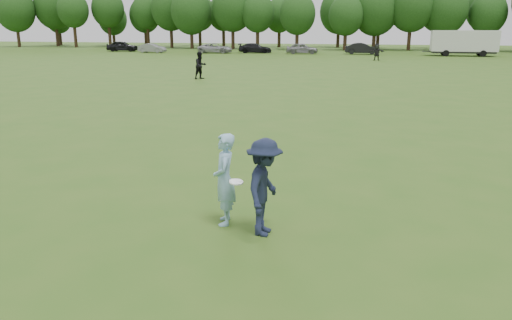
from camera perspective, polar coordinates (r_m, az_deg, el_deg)
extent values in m
plane|color=#325919|center=(10.57, -5.19, -5.90)|extent=(200.00, 200.00, 0.00)
imported|color=#8CBBD9|center=(9.66, -3.62, -2.23)|extent=(0.59, 0.75, 1.81)
imported|color=#181F36|center=(9.14, 0.97, -3.14)|extent=(0.73, 1.21, 1.83)
imported|color=black|center=(37.13, -6.36, 10.69)|extent=(1.16, 1.20, 1.96)
imported|color=#252525|center=(58.59, 13.64, 11.91)|extent=(1.78, 0.75, 1.86)
imported|color=black|center=(79.94, -15.03, 12.46)|extent=(4.81, 2.47, 1.57)
imported|color=gray|center=(74.97, -11.79, 12.41)|extent=(4.03, 1.61, 1.30)
imported|color=#A8A7AC|center=(72.65, -4.67, 12.61)|extent=(5.01, 2.52, 1.36)
imported|color=black|center=(72.72, -0.11, 12.66)|extent=(4.88, 2.39, 1.37)
imported|color=gray|center=(70.69, 5.29, 12.58)|extent=(4.51, 2.20, 1.48)
imported|color=black|center=(70.90, 12.04, 12.34)|extent=(4.67, 1.78, 1.52)
cylinder|color=white|center=(9.29, -2.28, -2.52)|extent=(0.31, 0.31, 0.07)
cube|color=silver|center=(70.45, 22.68, 12.45)|extent=(8.00, 2.50, 2.60)
cube|color=black|center=(70.50, 22.57, 11.32)|extent=(7.60, 2.30, 0.25)
cylinder|color=black|center=(68.96, 20.88, 11.33)|extent=(0.80, 0.25, 0.80)
cylinder|color=black|center=(71.44, 20.63, 11.45)|extent=(0.80, 0.25, 0.80)
cylinder|color=black|center=(69.66, 24.53, 11.00)|extent=(0.80, 0.25, 0.80)
cylinder|color=black|center=(72.11, 24.16, 11.13)|extent=(0.80, 0.25, 0.80)
cube|color=#333333|center=(69.95, 18.95, 11.67)|extent=(1.20, 0.15, 0.12)
cylinder|color=#332114|center=(103.59, -25.51, 12.60)|extent=(0.56, 0.56, 3.63)
ellipsoid|color=#1A3913|center=(103.61, -25.82, 15.20)|extent=(6.88, 6.88, 7.91)
cylinder|color=#332114|center=(103.89, -21.79, 13.12)|extent=(0.56, 0.56, 4.13)
ellipsoid|color=#1A3913|center=(103.94, -22.07, 15.94)|extent=(7.25, 7.25, 8.34)
cylinder|color=#332114|center=(97.49, -19.96, 13.24)|extent=(0.56, 0.56, 4.18)
ellipsoid|color=#1A3913|center=(97.51, -20.19, 15.81)|extent=(5.42, 5.42, 6.23)
cylinder|color=#332114|center=(97.96, -16.38, 13.55)|extent=(0.56, 0.56, 4.26)
ellipsoid|color=#1A3913|center=(97.99, -16.58, 16.23)|extent=(5.79, 5.79, 6.66)
cylinder|color=#332114|center=(96.22, -12.22, 13.69)|extent=(0.56, 0.56, 3.91)
ellipsoid|color=#1A3913|center=(96.23, -12.37, 16.23)|extent=(5.47, 5.47, 6.29)
cylinder|color=#332114|center=(92.47, -9.63, 13.75)|extent=(0.56, 0.56, 3.83)
ellipsoid|color=#1A3913|center=(92.50, -9.77, 16.71)|extent=(6.75, 6.75, 7.76)
cylinder|color=#332114|center=(87.92, -7.35, 13.58)|extent=(0.56, 0.56, 3.25)
ellipsoid|color=#1A3913|center=(87.93, -7.45, 16.52)|extent=(6.76, 6.76, 7.78)
cylinder|color=#332114|center=(86.09, -2.65, 13.81)|extent=(0.56, 0.56, 3.71)
ellipsoid|color=#1A3913|center=(86.11, -2.69, 16.93)|extent=(6.68, 6.68, 7.68)
cylinder|color=#332114|center=(84.64, 0.18, 13.72)|extent=(0.56, 0.56, 3.46)
ellipsoid|color=#1A3913|center=(84.64, 0.18, 16.47)|extent=(5.49, 5.49, 6.31)
cylinder|color=#332114|center=(83.27, 4.70, 13.54)|extent=(0.56, 0.56, 3.14)
ellipsoid|color=#1A3913|center=(83.26, 4.76, 16.31)|extent=(5.78, 5.78, 6.64)
cylinder|color=#332114|center=(82.21, 10.14, 13.29)|extent=(0.56, 0.56, 3.01)
ellipsoid|color=#1A3913|center=(82.19, 10.26, 15.96)|extent=(5.46, 5.46, 6.28)
cylinder|color=#332114|center=(84.45, 13.32, 13.24)|extent=(0.56, 0.56, 3.23)
ellipsoid|color=#1A3913|center=(84.46, 13.52, 16.43)|extent=(7.29, 7.29, 8.38)
cylinder|color=#332114|center=(84.50, 17.10, 13.18)|extent=(0.56, 0.56, 3.77)
ellipsoid|color=#1A3913|center=(84.53, 17.36, 16.45)|extent=(6.95, 6.95, 8.00)
cylinder|color=#332114|center=(85.55, 20.58, 12.76)|extent=(0.56, 0.56, 3.33)
ellipsoid|color=#1A3913|center=(85.55, 20.86, 15.77)|extent=(6.71, 6.71, 7.71)
cylinder|color=#332114|center=(86.75, 24.70, 12.34)|extent=(0.56, 0.56, 3.22)
ellipsoid|color=#1A3913|center=(86.74, 25.00, 14.94)|extent=(5.54, 5.54, 6.37)
cylinder|color=#332114|center=(109.62, -21.46, 12.90)|extent=(0.56, 0.56, 2.97)
ellipsoid|color=#1A3913|center=(109.60, -21.64, 14.74)|extent=(4.85, 4.85, 5.58)
cylinder|color=#332114|center=(104.76, -15.92, 13.23)|extent=(0.56, 0.56, 2.73)
ellipsoid|color=#1A3913|center=(104.74, -16.07, 15.24)|extent=(5.45, 5.45, 6.27)
cylinder|color=#332114|center=(99.91, -12.48, 13.53)|extent=(0.56, 0.56, 3.25)
ellipsoid|color=#1A3913|center=(99.90, -12.61, 15.84)|extent=(5.68, 5.68, 6.53)
cylinder|color=#332114|center=(98.93, -6.41, 13.87)|extent=(0.56, 0.56, 3.62)
ellipsoid|color=#1A3913|center=(98.94, -6.49, 16.35)|extent=(5.80, 5.80, 6.67)
cylinder|color=#332114|center=(94.81, -3.72, 13.88)|extent=(0.56, 0.56, 3.61)
ellipsoid|color=#1A3913|center=(94.81, -3.76, 16.40)|extent=(5.58, 5.58, 6.42)
cylinder|color=#332114|center=(92.89, 2.66, 13.77)|extent=(0.56, 0.56, 3.29)
ellipsoid|color=#1A3913|center=(92.88, 2.69, 16.18)|extent=(5.30, 5.30, 6.09)
cylinder|color=#332114|center=(93.01, 9.35, 13.59)|extent=(0.56, 0.56, 3.28)
ellipsoid|color=#1A3913|center=(93.01, 9.47, 16.38)|extent=(6.78, 6.78, 7.79)
cylinder|color=#332114|center=(91.22, 13.75, 13.29)|extent=(0.56, 0.56, 3.11)
ellipsoid|color=#1A3913|center=(91.21, 13.90, 15.69)|extent=(5.34, 5.34, 6.14)
cylinder|color=#332114|center=(93.14, 19.70, 13.00)|extent=(0.56, 0.56, 3.50)
ellipsoid|color=#1A3913|center=(93.13, 19.92, 15.33)|extent=(4.82, 4.82, 5.54)
cylinder|color=#332114|center=(94.85, 24.45, 12.66)|extent=(0.56, 0.56, 3.80)
ellipsoid|color=#1A3913|center=(94.87, 24.76, 15.42)|extent=(6.34, 6.34, 7.29)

